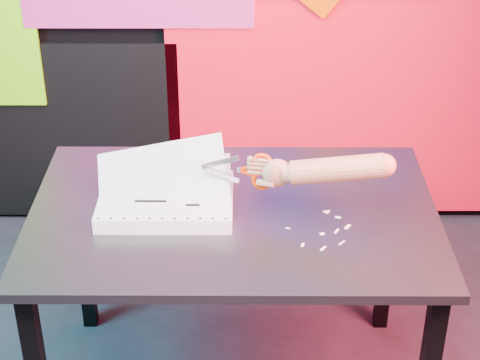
{
  "coord_description": "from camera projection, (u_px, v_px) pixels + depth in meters",
  "views": [
    {
      "loc": [
        0.17,
        -1.72,
        2.07
      ],
      "look_at": [
        0.17,
        0.34,
        0.87
      ],
      "focal_mm": 60.0,
      "sensor_mm": 36.0,
      "label": 1
    }
  ],
  "objects": [
    {
      "name": "room",
      "position": [
        167.0,
        74.0,
        1.85
      ],
      "size": [
        3.01,
        3.01,
        2.71
      ],
      "color": "#28272F",
      "rests_on": "ground"
    },
    {
      "name": "backdrop",
      "position": [
        215.0,
        25.0,
        3.31
      ],
      "size": [
        2.88,
        0.05,
        2.08
      ],
      "color": "red",
      "rests_on": "ground"
    },
    {
      "name": "work_table",
      "position": [
        234.0,
        233.0,
        2.5
      ],
      "size": [
        1.25,
        0.84,
        0.75
      ],
      "rotation": [
        0.0,
        0.0,
        -0.0
      ],
      "color": "black",
      "rests_on": "ground"
    },
    {
      "name": "printout_stack",
      "position": [
        166.0,
        200.0,
        2.46
      ],
      "size": [
        0.43,
        0.3,
        0.21
      ],
      "rotation": [
        0.0,
        0.0,
        -0.0
      ],
      "color": "beige",
      "rests_on": "work_table"
    },
    {
      "name": "scissors",
      "position": [
        257.0,
        171.0,
        2.38
      ],
      "size": [
        0.22,
        0.04,
        0.12
      ],
      "rotation": [
        0.0,
        0.0,
        -0.16
      ],
      "color": "silver",
      "rests_on": "printout_stack"
    },
    {
      "name": "hand_forearm",
      "position": [
        327.0,
        170.0,
        2.34
      ],
      "size": [
        0.42,
        0.12,
        0.14
      ],
      "rotation": [
        0.0,
        0.0,
        -0.16
      ],
      "color": "#846549",
      "rests_on": "work_table"
    },
    {
      "name": "paper_clippings",
      "position": [
        329.0,
        229.0,
        2.37
      ],
      "size": [
        0.2,
        0.21,
        0.0
      ],
      "color": "beige",
      "rests_on": "work_table"
    }
  ]
}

